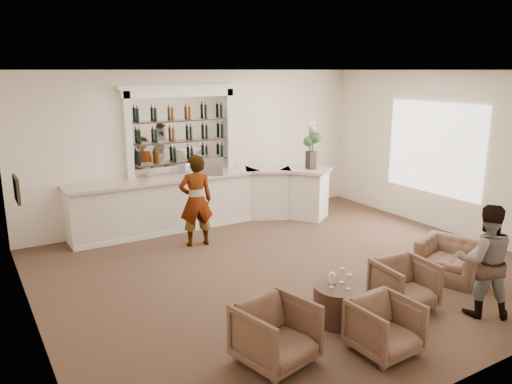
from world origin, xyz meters
TOP-DOWN VIEW (x-y plane):
  - ground at (0.00, 0.00)m, footprint 8.00×8.00m
  - room_shell at (0.16, 0.71)m, footprint 8.04×7.02m
  - bar_counter at (-0.16, 3.00)m, footprint 5.72×1.80m
  - back_bar_alcove at (-0.50, 3.41)m, footprint 2.64×0.25m
  - cocktail_table at (-0.48, -1.77)m, footprint 0.70×0.70m
  - sommelier at (-0.86, 1.97)m, footprint 0.71×0.53m
  - guest at (1.32, -2.64)m, footprint 0.97×0.94m
  - armchair_left at (-1.76, -2.16)m, footprint 0.95×0.96m
  - armchair_center at (-0.53, -2.65)m, footprint 0.73×0.75m
  - armchair_right at (0.58, -1.93)m, footprint 0.81×0.83m
  - armchair_far at (2.00, -1.61)m, footprint 1.11×1.18m
  - espresso_machine at (-0.08, 2.92)m, footprint 0.51×0.45m
  - flower_vase at (2.12, 2.32)m, footprint 0.28×0.28m
  - wine_glass_bar_left at (-0.52, 2.97)m, footprint 0.07×0.07m
  - wine_glass_bar_right at (0.59, 2.95)m, footprint 0.07×0.07m
  - wine_glass_tbl_a at (-0.60, -1.74)m, footprint 0.07×0.07m
  - wine_glass_tbl_b at (-0.38, -1.69)m, footprint 0.07×0.07m
  - wine_glass_tbl_c at (-0.44, -1.90)m, footprint 0.07×0.07m
  - napkin_holder at (-0.50, -1.63)m, footprint 0.08×0.08m

SIDE VIEW (x-z plane):
  - ground at x=0.00m, z-range 0.00..0.00m
  - cocktail_table at x=-0.48m, z-range 0.00..0.50m
  - armchair_far at x=2.00m, z-range 0.00..0.62m
  - armchair_center at x=-0.53m, z-range 0.00..0.66m
  - armchair_right at x=0.58m, z-range 0.00..0.69m
  - armchair_left at x=-1.76m, z-range 0.00..0.74m
  - napkin_holder at x=-0.50m, z-range 0.50..0.62m
  - bar_counter at x=-0.16m, z-range 0.00..1.14m
  - wine_glass_tbl_a at x=-0.60m, z-range 0.50..0.71m
  - wine_glass_tbl_b at x=-0.38m, z-range 0.50..0.71m
  - wine_glass_tbl_c at x=-0.44m, z-range 0.50..0.71m
  - guest at x=1.32m, z-range 0.00..1.58m
  - sommelier at x=-0.86m, z-range 0.00..1.77m
  - wine_glass_bar_left at x=-0.52m, z-range 1.14..1.35m
  - wine_glass_bar_right at x=0.59m, z-range 1.14..1.35m
  - espresso_machine at x=-0.08m, z-range 1.14..1.53m
  - flower_vase at x=2.12m, z-range 1.21..2.27m
  - back_bar_alcove at x=-0.50m, z-range 0.53..3.53m
  - room_shell at x=0.16m, z-range 0.68..4.00m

